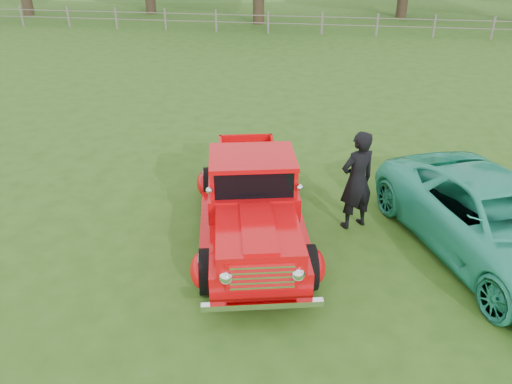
# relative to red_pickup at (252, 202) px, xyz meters

# --- Properties ---
(ground) EXTENTS (140.00, 140.00, 0.00)m
(ground) POSITION_rel_red_pickup_xyz_m (0.50, -1.05, -0.80)
(ground) COLOR #284D14
(ground) RESTS_ON ground
(distant_hills) EXTENTS (116.00, 60.00, 18.00)m
(distant_hills) POSITION_rel_red_pickup_xyz_m (-3.58, 58.41, -5.34)
(distant_hills) COLOR #356625
(distant_hills) RESTS_ON ground
(fence_line) EXTENTS (48.00, 0.12, 1.20)m
(fence_line) POSITION_rel_red_pickup_xyz_m (0.50, 20.95, -0.19)
(fence_line) COLOR #695F58
(fence_line) RESTS_ON ground
(red_pickup) EXTENTS (3.01, 5.25, 1.78)m
(red_pickup) POSITION_rel_red_pickup_xyz_m (0.00, 0.00, 0.00)
(red_pickup) COLOR black
(red_pickup) RESTS_ON ground
(teal_sedan) EXTENTS (4.28, 5.67, 1.43)m
(teal_sedan) POSITION_rel_red_pickup_xyz_m (4.37, 0.11, -0.08)
(teal_sedan) COLOR teal
(teal_sedan) RESTS_ON ground
(man) EXTENTS (0.88, 0.82, 2.02)m
(man) POSITION_rel_red_pickup_xyz_m (1.92, 0.77, 0.21)
(man) COLOR black
(man) RESTS_ON ground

